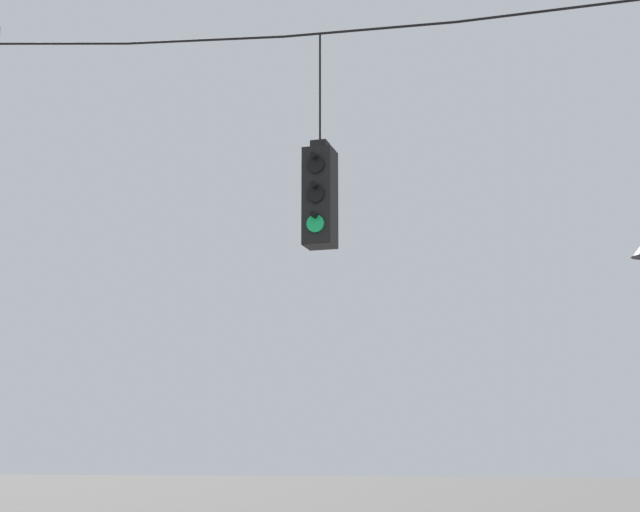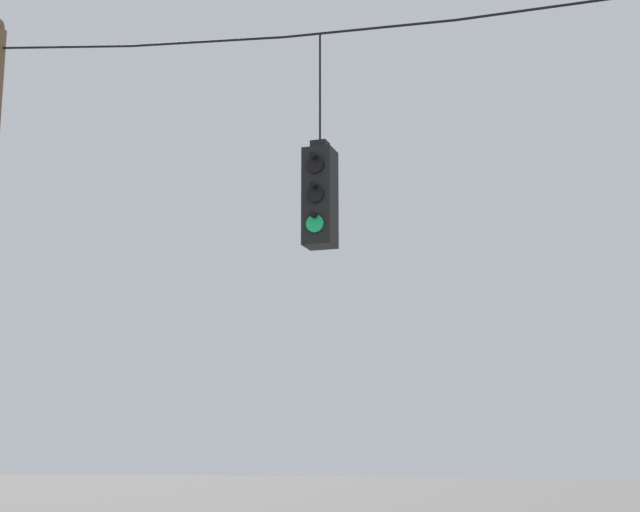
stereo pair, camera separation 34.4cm
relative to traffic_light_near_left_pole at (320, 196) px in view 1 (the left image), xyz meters
The scene contains 1 object.
traffic_light_near_left_pole is the anchor object (origin of this frame).
Camera 1 is at (0.38, -10.77, 1.95)m, focal length 55.00 mm.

